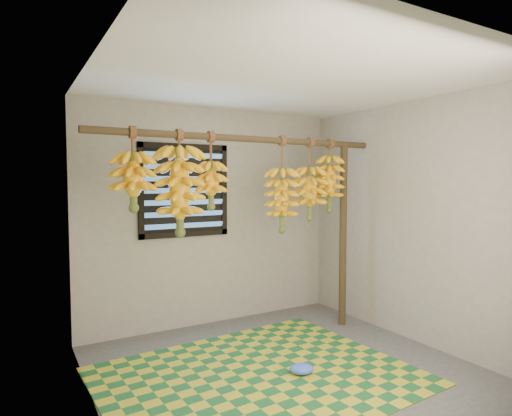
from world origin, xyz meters
TOP-DOWN VIEW (x-y plane):
  - floor at (0.00, 0.00)m, footprint 3.00×3.00m
  - ceiling at (0.00, 0.00)m, footprint 3.00×3.00m
  - wall_back at (0.00, 1.50)m, footprint 3.00×0.01m
  - wall_left at (-1.50, 0.00)m, footprint 0.01×3.00m
  - wall_right at (1.50, 0.00)m, footprint 0.01×3.00m
  - window at (-0.35, 1.48)m, footprint 1.00×0.04m
  - hanging_pole at (0.00, 0.70)m, footprint 3.00×0.06m
  - support_post at (1.20, 0.70)m, footprint 0.08×0.08m
  - woven_mat at (-0.26, 0.06)m, footprint 2.54×2.08m
  - plastic_bag at (0.06, -0.09)m, footprint 0.25×0.22m
  - banana_bunch_a at (-1.09, 0.70)m, footprint 0.35×0.35m
  - banana_bunch_b at (-0.69, 0.70)m, footprint 0.40×0.40m
  - banana_bunch_c at (-0.39, 0.70)m, footprint 0.28×0.28m
  - banana_bunch_d at (0.39, 0.70)m, footprint 0.32×0.32m
  - banana_bunch_e at (0.74, 0.70)m, footprint 0.35×0.35m
  - banana_bunch_f at (1.00, 0.70)m, footprint 0.30×0.30m

SIDE VIEW (x-z plane):
  - floor at x=0.00m, z-range -0.01..0.00m
  - woven_mat at x=-0.26m, z-range 0.00..0.01m
  - plastic_bag at x=0.06m, z-range 0.01..0.09m
  - support_post at x=1.20m, z-range 0.00..2.00m
  - wall_back at x=0.00m, z-range 0.00..2.40m
  - wall_left at x=-1.50m, z-range 0.00..2.40m
  - wall_right at x=1.50m, z-range 0.00..2.40m
  - banana_bunch_d at x=0.39m, z-range 0.93..1.89m
  - banana_bunch_e at x=0.74m, z-range 1.05..1.90m
  - window at x=-0.35m, z-range 1.00..2.00m
  - banana_bunch_b at x=-0.69m, z-range 1.05..1.97m
  - banana_bunch_c at x=-0.39m, z-range 1.21..1.92m
  - banana_bunch_f at x=1.00m, z-range 1.19..1.97m
  - banana_bunch_a at x=-1.09m, z-range 1.25..1.94m
  - hanging_pole at x=0.00m, z-range 1.97..2.03m
  - ceiling at x=0.00m, z-range 2.40..2.41m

